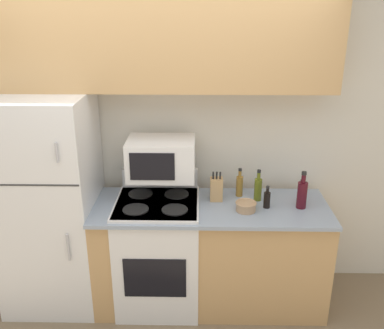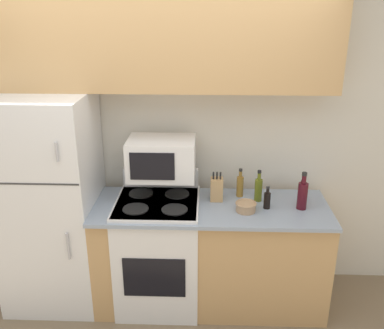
{
  "view_description": "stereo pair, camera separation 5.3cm",
  "coord_description": "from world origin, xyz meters",
  "px_view_note": "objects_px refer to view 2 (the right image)",
  "views": [
    {
      "loc": [
        0.28,
        -2.72,
        2.41
      ],
      "look_at": [
        0.22,
        0.29,
        1.26
      ],
      "focal_mm": 40.0,
      "sensor_mm": 36.0,
      "label": 1
    },
    {
      "loc": [
        0.33,
        -2.72,
        2.41
      ],
      "look_at": [
        0.22,
        0.29,
        1.26
      ],
      "focal_mm": 40.0,
      "sensor_mm": 36.0,
      "label": 2
    }
  ],
  "objects_px": {
    "knife_block": "(217,189)",
    "bowl": "(246,207)",
    "stove": "(159,251)",
    "bottle_wine_red": "(302,195)",
    "bottle_hot_sauce": "(301,195)",
    "microwave": "(162,158)",
    "bottle_vinegar": "(240,185)",
    "bottle_soy_sauce": "(267,200)",
    "bottle_olive_oil": "(258,189)",
    "refrigerator": "(50,203)"
  },
  "relations": [
    {
      "from": "microwave",
      "to": "bowl",
      "type": "height_order",
      "value": "microwave"
    },
    {
      "from": "refrigerator",
      "to": "microwave",
      "type": "distance_m",
      "value": 0.98
    },
    {
      "from": "bottle_vinegar",
      "to": "bottle_soy_sauce",
      "type": "xyz_separation_m",
      "value": [
        0.19,
        -0.21,
        -0.02
      ]
    },
    {
      "from": "bottle_soy_sauce",
      "to": "bottle_vinegar",
      "type": "bearing_deg",
      "value": 132.62
    },
    {
      "from": "bottle_wine_red",
      "to": "bottle_olive_oil",
      "type": "xyz_separation_m",
      "value": [
        -0.32,
        0.13,
        -0.02
      ]
    },
    {
      "from": "refrigerator",
      "to": "microwave",
      "type": "height_order",
      "value": "refrigerator"
    },
    {
      "from": "bottle_olive_oil",
      "to": "bottle_hot_sauce",
      "type": "relative_size",
      "value": 1.3
    },
    {
      "from": "knife_block",
      "to": "bowl",
      "type": "height_order",
      "value": "knife_block"
    },
    {
      "from": "bowl",
      "to": "refrigerator",
      "type": "bearing_deg",
      "value": 175.09
    },
    {
      "from": "bottle_soy_sauce",
      "to": "bottle_olive_oil",
      "type": "bearing_deg",
      "value": 112.05
    },
    {
      "from": "bottle_olive_oil",
      "to": "knife_block",
      "type": "bearing_deg",
      "value": -179.73
    },
    {
      "from": "microwave",
      "to": "knife_block",
      "type": "distance_m",
      "value": 0.5
    },
    {
      "from": "stove",
      "to": "microwave",
      "type": "height_order",
      "value": "microwave"
    },
    {
      "from": "bowl",
      "to": "bottle_olive_oil",
      "type": "bearing_deg",
      "value": 59.54
    },
    {
      "from": "stove",
      "to": "bottle_olive_oil",
      "type": "bearing_deg",
      "value": 7.3
    },
    {
      "from": "stove",
      "to": "bottle_hot_sauce",
      "type": "xyz_separation_m",
      "value": [
        1.13,
        0.06,
        0.5
      ]
    },
    {
      "from": "stove",
      "to": "microwave",
      "type": "bearing_deg",
      "value": 75.78
    },
    {
      "from": "bottle_olive_oil",
      "to": "stove",
      "type": "bearing_deg",
      "value": -172.7
    },
    {
      "from": "knife_block",
      "to": "bottle_hot_sauce",
      "type": "xyz_separation_m",
      "value": [
        0.66,
        -0.05,
        -0.02
      ]
    },
    {
      "from": "knife_block",
      "to": "bottle_hot_sauce",
      "type": "height_order",
      "value": "knife_block"
    },
    {
      "from": "bottle_vinegar",
      "to": "bottle_wine_red",
      "type": "bearing_deg",
      "value": -24.2
    },
    {
      "from": "refrigerator",
      "to": "bottle_vinegar",
      "type": "height_order",
      "value": "refrigerator"
    },
    {
      "from": "microwave",
      "to": "knife_block",
      "type": "relative_size",
      "value": 2.14
    },
    {
      "from": "refrigerator",
      "to": "knife_block",
      "type": "height_order",
      "value": "refrigerator"
    },
    {
      "from": "bottle_olive_oil",
      "to": "bottle_vinegar",
      "type": "relative_size",
      "value": 1.08
    },
    {
      "from": "stove",
      "to": "bottle_vinegar",
      "type": "xyz_separation_m",
      "value": [
        0.66,
        0.18,
        0.52
      ]
    },
    {
      "from": "stove",
      "to": "bottle_soy_sauce",
      "type": "xyz_separation_m",
      "value": [
        0.86,
        -0.03,
        0.49
      ]
    },
    {
      "from": "stove",
      "to": "refrigerator",
      "type": "bearing_deg",
      "value": 177.05
    },
    {
      "from": "bottle_soy_sauce",
      "to": "refrigerator",
      "type": "bearing_deg",
      "value": 177.5
    },
    {
      "from": "stove",
      "to": "bottle_wine_red",
      "type": "relative_size",
      "value": 3.64
    },
    {
      "from": "bottle_vinegar",
      "to": "bottle_hot_sauce",
      "type": "relative_size",
      "value": 1.2
    },
    {
      "from": "refrigerator",
      "to": "bottle_soy_sauce",
      "type": "height_order",
      "value": "refrigerator"
    },
    {
      "from": "microwave",
      "to": "bottle_vinegar",
      "type": "height_order",
      "value": "microwave"
    },
    {
      "from": "stove",
      "to": "bottle_soy_sauce",
      "type": "relative_size",
      "value": 6.07
    },
    {
      "from": "bowl",
      "to": "bottle_hot_sauce",
      "type": "distance_m",
      "value": 0.47
    },
    {
      "from": "refrigerator",
      "to": "bowl",
      "type": "height_order",
      "value": "refrigerator"
    },
    {
      "from": "bottle_olive_oil",
      "to": "bottle_soy_sauce",
      "type": "height_order",
      "value": "bottle_olive_oil"
    },
    {
      "from": "bottle_soy_sauce",
      "to": "bottle_hot_sauce",
      "type": "distance_m",
      "value": 0.29
    },
    {
      "from": "bowl",
      "to": "bottle_hot_sauce",
      "type": "xyz_separation_m",
      "value": [
        0.44,
        0.14,
        0.04
      ]
    },
    {
      "from": "bottle_wine_red",
      "to": "refrigerator",
      "type": "bearing_deg",
      "value": 177.96
    },
    {
      "from": "refrigerator",
      "to": "bottle_wine_red",
      "type": "relative_size",
      "value": 5.89
    },
    {
      "from": "refrigerator",
      "to": "bottle_vinegar",
      "type": "xyz_separation_m",
      "value": [
        1.53,
        0.14,
        0.12
      ]
    },
    {
      "from": "bowl",
      "to": "bottle_hot_sauce",
      "type": "relative_size",
      "value": 0.81
    },
    {
      "from": "microwave",
      "to": "bottle_hot_sauce",
      "type": "distance_m",
      "value": 1.14
    },
    {
      "from": "bottle_wine_red",
      "to": "bottle_soy_sauce",
      "type": "relative_size",
      "value": 1.67
    },
    {
      "from": "knife_block",
      "to": "bottle_vinegar",
      "type": "relative_size",
      "value": 1.02
    },
    {
      "from": "stove",
      "to": "bottle_wine_red",
      "type": "height_order",
      "value": "bottle_wine_red"
    },
    {
      "from": "refrigerator",
      "to": "microwave",
      "type": "xyz_separation_m",
      "value": [
        0.9,
        0.08,
        0.37
      ]
    },
    {
      "from": "bottle_hot_sauce",
      "to": "microwave",
      "type": "bearing_deg",
      "value": 176.51
    },
    {
      "from": "microwave",
      "to": "bottle_wine_red",
      "type": "xyz_separation_m",
      "value": [
        1.09,
        -0.15,
        -0.23
      ]
    }
  ]
}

